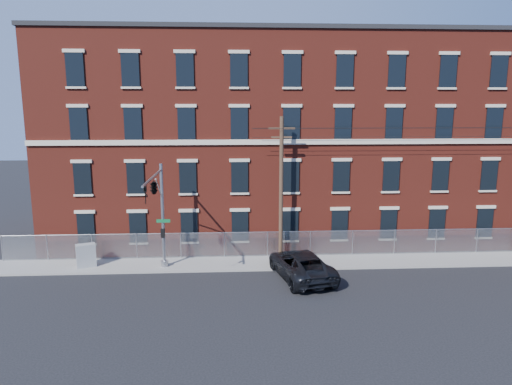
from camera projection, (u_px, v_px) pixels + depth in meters
The scene contains 8 objects.
ground at pixel (257, 292), 27.13m from camera, with size 140.00×140.00×0.00m, color black.
sidewalk at pixel (421, 260), 32.68m from camera, with size 65.00×3.00×0.12m, color gray.
mill_building at pixel (386, 137), 39.96m from camera, with size 55.30×14.32×16.30m.
chain_link_fence at pixel (415, 241), 33.78m from camera, with size 59.06×0.06×1.85m.
traffic_signal_mast at pixel (156, 197), 27.95m from camera, with size 0.90×6.75×7.00m.
utility_pole_near at pixel (281, 187), 31.75m from camera, with size 1.80×0.28×10.00m.
pickup_truck at pixel (301, 265), 29.29m from camera, with size 2.88×6.25×1.74m, color black.
utility_cabinet at pixel (86, 255), 31.01m from camera, with size 1.25×0.62×1.56m, color gray.
Camera 1 is at (-1.47, -25.54, 10.78)m, focal length 32.36 mm.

